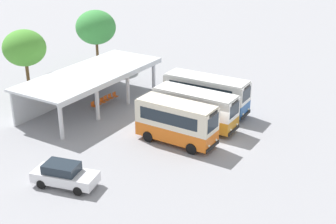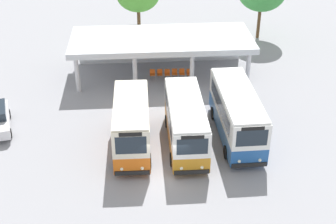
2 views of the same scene
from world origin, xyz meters
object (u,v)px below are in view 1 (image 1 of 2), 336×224
at_px(waiting_chair_middle_seat, 103,101).
at_px(city_bus_middle_cream, 206,93).
at_px(parked_car_flank, 64,175).
at_px(waiting_chair_end_by_column, 94,105).
at_px(waiting_chair_far_end_seat, 115,96).
at_px(waiting_chair_fifth_seat, 110,97).
at_px(waiting_chair_second_from_end, 98,103).
at_px(city_bus_second_in_row, 195,107).
at_px(waiting_chair_fourth_seat, 106,99).
at_px(city_bus_nearest_orange, 176,121).

bearing_deg(waiting_chair_middle_seat, city_bus_middle_cream, -66.03).
bearing_deg(parked_car_flank, waiting_chair_end_by_column, 31.70).
relative_size(waiting_chair_middle_seat, waiting_chair_far_end_seat, 1.00).
relative_size(waiting_chair_fifth_seat, waiting_chair_far_end_seat, 1.00).
distance_m(city_bus_middle_cream, parked_car_flank, 16.47).
distance_m(city_bus_middle_cream, waiting_chair_end_by_column, 10.48).
distance_m(city_bus_middle_cream, waiting_chair_middle_seat, 9.87).
bearing_deg(waiting_chair_second_from_end, waiting_chair_end_by_column, 178.27).
bearing_deg(waiting_chair_fifth_seat, waiting_chair_far_end_seat, -8.42).
xyz_separation_m(city_bus_second_in_row, waiting_chair_second_from_end, (-1.12, 9.71, -1.26)).
bearing_deg(parked_car_flank, waiting_chair_fourth_seat, 27.85).
distance_m(waiting_chair_fifth_seat, waiting_chair_far_end_seat, 0.62).
distance_m(city_bus_nearest_orange, city_bus_middle_cream, 7.00).
bearing_deg(city_bus_nearest_orange, parked_car_flank, 161.70).
height_order(parked_car_flank, waiting_chair_end_by_column, parked_car_flank).
height_order(waiting_chair_end_by_column, waiting_chair_fifth_seat, same).
distance_m(waiting_chair_second_from_end, waiting_chair_far_end_seat, 2.46).
xyz_separation_m(city_bus_nearest_orange, waiting_chair_fourth_seat, (3.58, 9.94, -1.36)).
bearing_deg(waiting_chair_fifth_seat, city_bus_middle_cream, -72.98).
bearing_deg(city_bus_middle_cream, parked_car_flank, 172.50).
xyz_separation_m(waiting_chair_fourth_seat, waiting_chair_far_end_seat, (1.23, -0.12, 0.00)).
bearing_deg(waiting_chair_middle_seat, waiting_chair_far_end_seat, -2.11).
relative_size(waiting_chair_second_from_end, waiting_chair_fourth_seat, 1.00).
bearing_deg(parked_car_flank, waiting_chair_far_end_seat, 25.37).
relative_size(parked_car_flank, waiting_chair_second_from_end, 5.40).
bearing_deg(waiting_chair_far_end_seat, waiting_chair_second_from_end, 177.33).
height_order(city_bus_middle_cream, waiting_chair_middle_seat, city_bus_middle_cream).
bearing_deg(waiting_chair_fourth_seat, city_bus_second_in_row, -90.65).
height_order(waiting_chair_end_by_column, waiting_chair_second_from_end, same).
bearing_deg(waiting_chair_fifth_seat, waiting_chair_second_from_end, 179.27).
relative_size(city_bus_nearest_orange, waiting_chair_end_by_column, 7.60).
bearing_deg(city_bus_second_in_row, waiting_chair_end_by_column, 100.11).
relative_size(city_bus_nearest_orange, waiting_chair_fifth_seat, 7.60).
height_order(waiting_chair_middle_seat, waiting_chair_fifth_seat, same).
xyz_separation_m(waiting_chair_end_by_column, waiting_chair_fifth_seat, (2.46, -0.04, 0.00)).
height_order(waiting_chair_middle_seat, waiting_chair_fourth_seat, same).
xyz_separation_m(waiting_chair_end_by_column, waiting_chair_far_end_seat, (3.07, -0.13, 0.00)).
bearing_deg(city_bus_nearest_orange, city_bus_second_in_row, 3.70).
relative_size(waiting_chair_second_from_end, waiting_chair_far_end_seat, 1.00).
relative_size(city_bus_second_in_row, waiting_chair_fifth_seat, 8.53).
distance_m(waiting_chair_end_by_column, waiting_chair_second_from_end, 0.62).
distance_m(city_bus_middle_cream, waiting_chair_far_end_seat, 9.22).
relative_size(city_bus_second_in_row, waiting_chair_middle_seat, 8.53).
bearing_deg(waiting_chair_second_from_end, waiting_chair_fifth_seat, -0.73).
bearing_deg(parked_car_flank, waiting_chair_fifth_seat, 26.67).
bearing_deg(waiting_chair_end_by_column, waiting_chair_middle_seat, -3.03).
distance_m(city_bus_nearest_orange, waiting_chair_end_by_column, 10.19).
relative_size(city_bus_second_in_row, waiting_chair_fourth_seat, 8.53).
height_order(waiting_chair_second_from_end, waiting_chair_far_end_seat, same).
height_order(city_bus_nearest_orange, city_bus_second_in_row, city_bus_nearest_orange).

